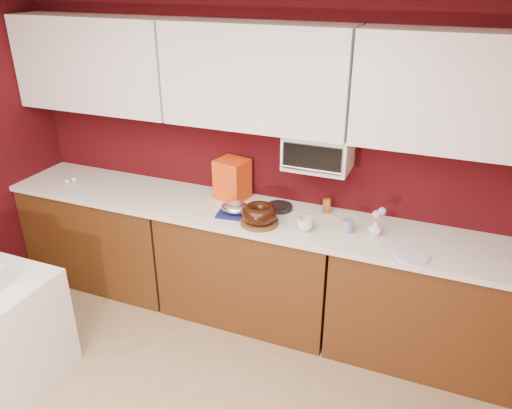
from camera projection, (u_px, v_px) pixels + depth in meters
The scene contains 28 objects.
wall_back at pixel (265, 153), 3.75m from camera, with size 4.00×0.02×2.50m, color #3C080B.
base_cabinet_left at pixel (107, 235), 4.30m from camera, with size 1.31×0.58×0.86m, color #4E2A0F.
base_cabinet_center at pixel (250, 266), 3.85m from camera, with size 1.31×0.58×0.86m, color #4E2A0F.
base_cabinet_right at pixel (430, 306), 3.39m from camera, with size 1.31×0.58×0.86m, color #4E2A0F.
countertop at pixel (249, 214), 3.65m from camera, with size 4.00×0.62×0.04m, color silver.
upper_cabinet_left at pixel (96, 64), 3.81m from camera, with size 1.31×0.33×0.70m, color white.
upper_cabinet_center at pixel (257, 77), 3.36m from camera, with size 1.31×0.33×0.70m, color white.
upper_cabinet_right at pixel (469, 94), 2.91m from camera, with size 1.31×0.33×0.70m, color white.
toaster_oven at pixel (318, 151), 3.43m from camera, with size 0.45×0.30×0.25m, color white.
toaster_oven_door at pixel (312, 158), 3.29m from camera, with size 0.40×0.02×0.18m, color black.
toaster_oven_handle at pixel (311, 170), 3.31m from camera, with size 0.02×0.02×0.42m, color silver.
cake_base at pixel (259, 222), 3.47m from camera, with size 0.27×0.27×0.02m, color brown.
bundt_cake at pixel (259, 213), 3.44m from camera, with size 0.25×0.25×0.10m, color black.
navy_towel at pixel (235, 213), 3.61m from camera, with size 0.24×0.21×0.02m, color #14194D.
foil_ham_nest at pixel (235, 207), 3.59m from camera, with size 0.21×0.18×0.08m, color white.
roasted_ham at pixel (235, 204), 3.58m from camera, with size 0.10×0.09×0.07m, color #9D5D47.
pandoro_box at pixel (232, 179), 3.81m from camera, with size 0.23×0.21×0.31m, color red.
dark_pan at pixel (279, 207), 3.68m from camera, with size 0.19×0.19×0.03m, color black.
coffee_mug at pixel (305, 223), 3.37m from camera, with size 0.10×0.10×0.11m, color silver.
blue_jar at pixel (347, 226), 3.35m from camera, with size 0.07×0.07×0.09m, color navy.
flower_vase at pixel (375, 227), 3.31m from camera, with size 0.07×0.07×0.11m, color silver.
flower_pink at pixel (377, 215), 3.27m from camera, with size 0.06×0.06×0.06m, color pink.
flower_blue at pixel (382, 211), 3.27m from camera, with size 0.05×0.05×0.05m, color #899CDB.
china_plate at pixel (413, 256), 3.07m from camera, with size 0.21×0.21×0.01m, color silver.
amber_bottle at pixel (328, 206), 3.61m from camera, with size 0.04×0.04×0.11m, color #964F1B.
egg_left at pixel (67, 181), 4.12m from camera, with size 0.05×0.04×0.04m, color silver.
egg_right at pixel (74, 180), 4.15m from camera, with size 0.05×0.04×0.04m, color silver.
amber_bottle_tall at pixel (325, 206), 3.61m from camera, with size 0.03×0.03×0.11m, color brown.
Camera 1 is at (1.28, -1.07, 2.51)m, focal length 35.00 mm.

